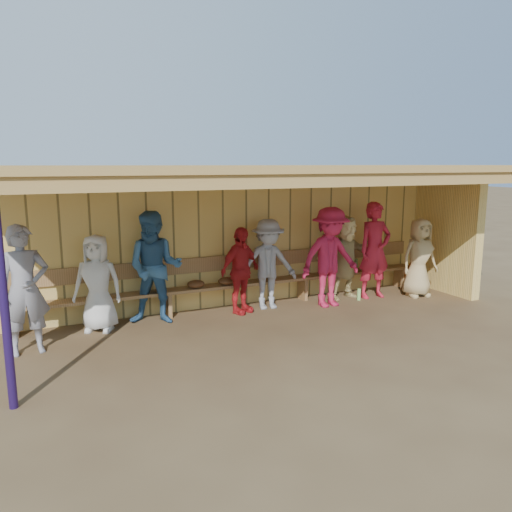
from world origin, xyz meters
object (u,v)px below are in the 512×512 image
Objects in this scene: player_e at (268,264)px; bench at (238,278)px; player_b at (97,283)px; player_f at (345,257)px; player_h at (419,258)px; player_g at (375,250)px; player_extra at (330,257)px; player_d at (240,270)px; player_c at (155,268)px; player_a at (24,290)px.

player_e is 0.21× the size of bench.
player_b is 0.93× the size of player_f.
player_b is 5.89m from player_h.
player_f is 0.59m from player_g.
player_f is (4.48, 0.00, 0.05)m from player_b.
player_extra reaches higher than player_b.
bench is at bearing 49.03° from player_d.
player_b is at bearing -172.85° from bench.
player_g reaches higher than player_h.
bench is at bearing 172.70° from player_h.
player_d is (1.44, -0.05, -0.16)m from player_c.
player_extra is at bearing -4.35° from player_a.
player_e is at bearing 178.49° from player_g.
player_a reaches higher than bench.
bench is (-0.44, 0.31, -0.27)m from player_e.
player_h is (4.98, -0.47, -0.15)m from player_c.
player_b is at bearing 174.19° from player_extra.
player_g is (5.03, -0.18, 0.17)m from player_b.
player_a reaches higher than player_e.
player_extra is at bearing -155.02° from player_f.
player_a is 1.10× the size of player_e.
player_c reaches higher than bench.
player_f is 0.87× the size of player_g.
player_g reaches higher than player_f.
player_g is 0.90m from player_h.
player_f is at bearing 23.08° from player_c.
player_f is at bearing 7.59° from player_e.
player_f is at bearing 165.28° from player_g.
player_f reaches higher than player_e.
player_d is at bearing 1.75° from player_a.
player_c is at bearing -172.41° from player_e.
player_g is 1.03× the size of player_extra.
player_e is (3.87, 0.57, -0.08)m from player_a.
player_c is 1.62m from bench.
player_extra is (3.93, -0.33, 0.15)m from player_b.
player_extra reaches higher than player_d.
player_h is at bearing -4.96° from player_extra.
player_extra is (-1.93, 0.14, 0.13)m from player_h.
player_g is 0.24× the size of bench.
player_a is 0.96× the size of player_g.
player_a is 1.16m from player_b.
player_c is at bearing 173.66° from player_f.
player_f is 1.46m from player_h.
player_c is (0.89, 0.00, 0.16)m from player_b.
player_g is (6.03, 0.39, 0.04)m from player_a.
player_h is at bearing -16.17° from player_g.
player_b is 0.81× the size of player_g.
player_e is (2.88, 0.00, 0.05)m from player_b.
player_e is at bearing 1.30° from player_a.
player_b is 0.20× the size of bench.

